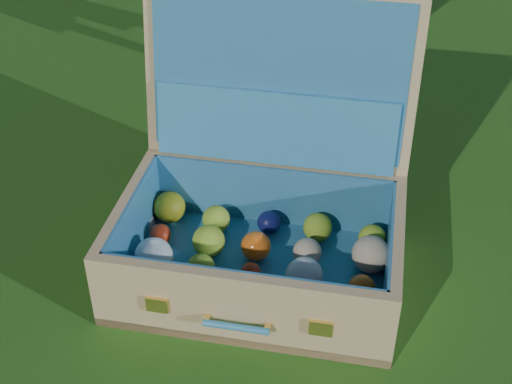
# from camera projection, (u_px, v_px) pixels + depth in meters

# --- Properties ---
(ground) EXTENTS (60.00, 60.00, 0.00)m
(ground) POSITION_uv_depth(u_px,v_px,m) (272.00, 229.00, 1.95)
(ground) COLOR #215114
(ground) RESTS_ON ground
(stray_ball) EXTENTS (0.08, 0.08, 0.08)m
(stray_ball) POSITION_uv_depth(u_px,v_px,m) (140.00, 223.00, 1.91)
(stray_ball) COLOR teal
(stray_ball) RESTS_ON ground
(suitcase) EXTENTS (0.80, 0.71, 0.65)m
(suitcase) POSITION_uv_depth(u_px,v_px,m) (265.00, 199.00, 1.75)
(suitcase) COLOR tan
(suitcase) RESTS_ON ground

